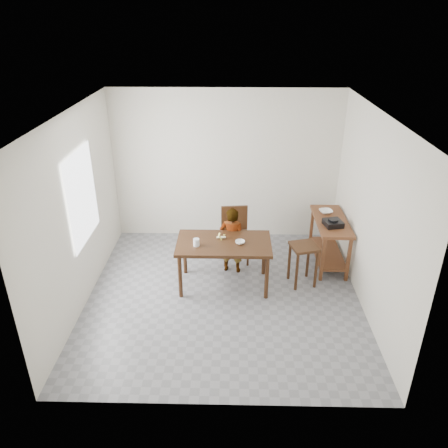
{
  "coord_description": "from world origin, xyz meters",
  "views": [
    {
      "loc": [
        0.13,
        -5.37,
        3.85
      ],
      "look_at": [
        0.0,
        0.4,
        1.0
      ],
      "focal_mm": 35.0,
      "sensor_mm": 36.0,
      "label": 1
    }
  ],
  "objects_px": {
    "dining_table": "(224,264)",
    "prep_counter": "(329,242)",
    "dining_chair": "(235,236)",
    "stool": "(303,264)",
    "child": "(232,240)"
  },
  "relations": [
    {
      "from": "stool",
      "to": "dining_table",
      "type": "bearing_deg",
      "value": -176.34
    },
    {
      "from": "child",
      "to": "dining_table",
      "type": "bearing_deg",
      "value": 84.75
    },
    {
      "from": "dining_chair",
      "to": "dining_table",
      "type": "bearing_deg",
      "value": -109.49
    },
    {
      "from": "stool",
      "to": "prep_counter",
      "type": "bearing_deg",
      "value": 50.5
    },
    {
      "from": "dining_table",
      "to": "dining_chair",
      "type": "xyz_separation_m",
      "value": [
        0.18,
        0.75,
        0.08
      ]
    },
    {
      "from": "child",
      "to": "stool",
      "type": "bearing_deg",
      "value": 172.91
    },
    {
      "from": "prep_counter",
      "to": "dining_chair",
      "type": "relative_size",
      "value": 1.31
    },
    {
      "from": "dining_table",
      "to": "stool",
      "type": "height_order",
      "value": "dining_table"
    },
    {
      "from": "prep_counter",
      "to": "stool",
      "type": "relative_size",
      "value": 1.8
    },
    {
      "from": "dining_chair",
      "to": "stool",
      "type": "distance_m",
      "value": 1.24
    },
    {
      "from": "dining_table",
      "to": "stool",
      "type": "bearing_deg",
      "value": 3.66
    },
    {
      "from": "prep_counter",
      "to": "dining_chair",
      "type": "bearing_deg",
      "value": 178.31
    },
    {
      "from": "dining_table",
      "to": "prep_counter",
      "type": "xyz_separation_m",
      "value": [
        1.72,
        0.7,
        0.03
      ]
    },
    {
      "from": "dining_table",
      "to": "dining_chair",
      "type": "height_order",
      "value": "dining_chair"
    },
    {
      "from": "dining_chair",
      "to": "stool",
      "type": "relative_size",
      "value": 1.37
    }
  ]
}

